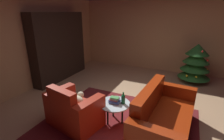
# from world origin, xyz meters

# --- Properties ---
(ground_plane) EXTENTS (7.75, 7.75, 0.00)m
(ground_plane) POSITION_xyz_m (0.00, 0.00, 0.00)
(ground_plane) COLOR tan
(wall_back) EXTENTS (6.29, 0.06, 2.56)m
(wall_back) POSITION_xyz_m (0.00, 3.26, 1.28)
(wall_back) COLOR tan
(wall_back) RESTS_ON ground
(wall_left) EXTENTS (0.06, 6.58, 2.56)m
(wall_left) POSITION_xyz_m (-3.12, 0.00, 1.28)
(wall_left) COLOR tan
(wall_left) RESTS_ON ground
(area_rug) EXTENTS (2.92, 2.38, 0.01)m
(area_rug) POSITION_xyz_m (-0.17, -0.44, 0.00)
(area_rug) COLOR maroon
(area_rug) RESTS_ON ground
(bookshelf_unit) EXTENTS (0.37, 2.14, 2.11)m
(bookshelf_unit) POSITION_xyz_m (-2.85, 1.18, 1.03)
(bookshelf_unit) COLOR black
(bookshelf_unit) RESTS_ON ground
(armchair_red) EXTENTS (1.13, 0.87, 0.85)m
(armchair_red) POSITION_xyz_m (-0.97, -0.85, 0.31)
(armchair_red) COLOR maroon
(armchair_red) RESTS_ON ground
(couch_red) EXTENTS (0.95, 1.81, 0.87)m
(couch_red) POSITION_xyz_m (0.64, -0.39, 0.30)
(couch_red) COLOR #96280B
(couch_red) RESTS_ON ground
(coffee_table) EXTENTS (0.62, 0.62, 0.42)m
(coffee_table) POSITION_xyz_m (-0.29, -0.42, 0.37)
(coffee_table) COLOR black
(coffee_table) RESTS_ON ground
(book_stack_on_table) EXTENTS (0.23, 0.17, 0.13)m
(book_stack_on_table) POSITION_xyz_m (-0.29, -0.40, 0.47)
(book_stack_on_table) COLOR red
(book_stack_on_table) RESTS_ON coffee_table
(bottle_on_table) EXTENTS (0.08, 0.08, 0.24)m
(bottle_on_table) POSITION_xyz_m (-0.13, -0.36, 0.51)
(bottle_on_table) COLOR #0F502A
(bottle_on_table) RESTS_ON coffee_table
(decorated_tree) EXTENTS (0.95, 0.95, 1.21)m
(decorated_tree) POSITION_xyz_m (1.15, 2.53, 0.61)
(decorated_tree) COLOR brown
(decorated_tree) RESTS_ON ground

